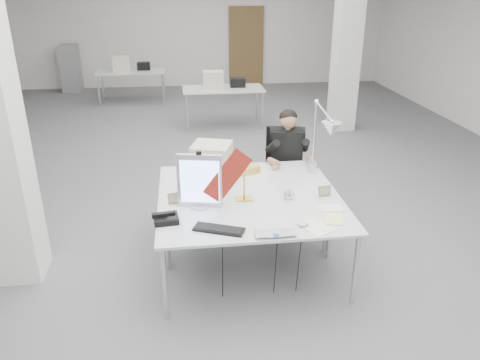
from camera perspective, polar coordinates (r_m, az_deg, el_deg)
The scene contains 23 objects.
room_shell at distance 6.49m, azimuth -1.30°, elevation 13.93°, with size 10.04×14.04×3.24m.
desk_main at distance 4.29m, azimuth 1.96°, elevation -4.60°, with size 1.80×0.90×0.03m, color silver.
desk_second at distance 5.09m, azimuth 0.39°, elevation 0.09°, with size 1.80×0.90×0.03m, color silver.
bg_desk_a at distance 9.49m, azimuth -2.06°, elevation 11.04°, with size 1.60×0.80×0.03m, color silver.
bg_desk_b at distance 11.68m, azimuth -13.16°, elevation 12.77°, with size 1.60×0.80×0.03m, color silver.
filing_cabinet at distance 13.38m, azimuth -19.96°, elevation 12.66°, with size 0.45×0.55×1.20m, color gray.
office_chair at distance 5.89m, azimuth 5.53°, elevation 0.46°, with size 0.47×0.47×0.95m, color black, non-canonical shape.
seated_person at distance 5.69m, azimuth 5.80°, elevation 4.21°, with size 0.42×0.53×0.79m, color black, non-canonical shape.
monitor at distance 4.37m, azimuth -4.94°, elevation -0.11°, with size 0.42×0.04×0.52m, color silver.
pennant at distance 4.33m, azimuth -1.49°, elevation 0.51°, with size 0.51×0.01×0.21m, color maroon.
keyboard at distance 4.05m, azimuth -2.58°, elevation -6.03°, with size 0.44×0.15×0.02m, color black.
laptop at distance 3.94m, azimuth 4.44°, elevation -6.92°, with size 0.35×0.22×0.03m, color #B7B8BC.
mouse at distance 4.14m, azimuth 7.70°, elevation -5.40°, with size 0.10×0.06×0.04m, color #B3B3B8.
bankers_lamp at distance 4.53m, azimuth 0.52°, elevation -0.61°, with size 0.27×0.11×0.31m, color #B37D38, non-canonical shape.
desk_phone at distance 4.23m, azimuth -9.01°, elevation -4.70°, with size 0.22×0.20×0.05m, color black.
picture_frame_left at distance 4.55m, azimuth -7.93°, elevation -2.19°, with size 0.14×0.01×0.11m, color #B57F4E.
picture_frame_right at distance 4.73m, azimuth 10.26°, elevation -1.31°, with size 0.13×0.01×0.10m, color #A98D49.
desk_clock at distance 4.61m, azimuth 5.96°, elevation -1.77°, with size 0.10×0.10×0.03m, color #A2A1A6.
paper_stack_a at distance 4.15m, azimuth 9.19°, elevation -5.66°, with size 0.20×0.29×0.01m, color white.
paper_stack_b at distance 4.31m, azimuth 11.41°, elevation -4.67°, with size 0.16×0.23×0.01m, color #FFF598.
paper_stack_c at distance 4.51m, azimuth 10.98°, elevation -3.35°, with size 0.22×0.16×0.01m, color white.
beige_monitor at distance 5.06m, azimuth -3.46°, elevation 2.37°, with size 0.40×0.38×0.38m, color beige.
architect_lamp at distance 4.95m, azimuth 9.80°, elevation 4.20°, with size 0.21×0.63×0.80m, color silver, non-canonical shape.
Camera 1 is at (-0.61, -6.24, 2.74)m, focal length 35.00 mm.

